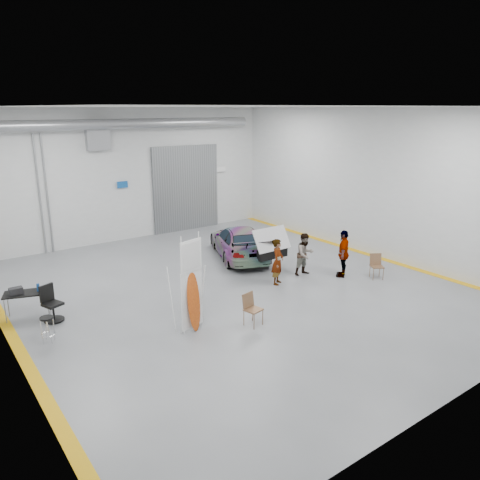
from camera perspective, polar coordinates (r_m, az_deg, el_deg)
ground at (r=16.16m, az=-1.05°, el=-5.86°), size 16.00×16.00×0.00m
room_shell at (r=17.11m, az=-4.78°, el=9.42°), size 14.02×16.18×6.01m
sedan_car at (r=19.24m, az=-0.08°, el=-0.23°), size 3.37×4.84×1.30m
person_a at (r=16.32m, az=4.62°, el=-2.64°), size 0.71×0.66×1.63m
person_b at (r=17.33m, az=7.92°, el=-1.72°), size 0.80×0.62×1.58m
person_c at (r=17.38m, az=12.49°, el=-1.60°), size 1.06×0.95×1.75m
surfboard_display at (r=12.83m, az=-6.00°, el=-6.47°), size 0.77×0.35×2.77m
folding_chair_near at (r=13.44m, az=1.59°, el=-9.19°), size 0.52×0.54×0.93m
folding_chair_far at (r=17.64m, az=16.28°, el=-3.66°), size 0.57×0.62×0.89m
shop_stool at (r=13.48m, az=-22.38°, el=-10.07°), size 0.36×0.36×0.71m
work_table at (r=15.04m, az=-24.86°, el=-5.87°), size 1.38×0.99×1.02m
office_chair at (r=14.68m, az=-21.92°, el=-7.40°), size 0.60×0.63×1.06m
trunk_lid at (r=17.54m, az=3.73°, el=0.42°), size 1.51×0.92×0.04m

